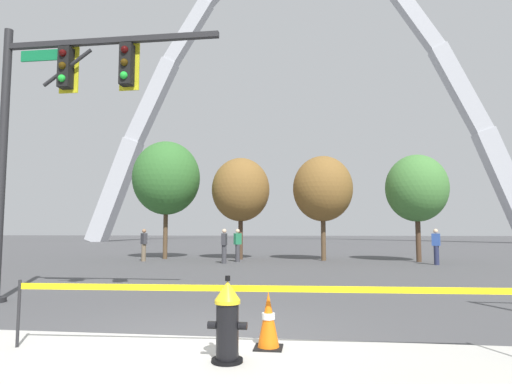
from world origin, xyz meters
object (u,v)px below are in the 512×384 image
Objects in this scene: traffic_cone_by_hydrant at (268,321)px; pedestrian_standing_center at (238,245)px; pedestrian_walking_right at (436,246)px; fire_hydrant at (228,321)px; pedestrian_near_trees at (224,246)px; traffic_signal_gantry at (53,112)px; pedestrian_walking_left at (144,245)px; monument_arch at (299,98)px.

pedestrian_standing_center is (-3.06, 15.21, 0.46)m from traffic_cone_by_hydrant.
pedestrian_standing_center is 1.00× the size of pedestrian_walking_right.
pedestrian_standing_center and pedestrian_walking_right have the same top height.
pedestrian_near_trees reaches higher than fire_hydrant.
traffic_signal_gantry is 3.77× the size of pedestrian_standing_center.
pedestrian_walking_left is at bearing 117.24° from traffic_cone_by_hydrant.
pedestrian_near_trees is (4.24, -0.90, 0.00)m from pedestrian_walking_left.
pedestrian_walking_left reaches higher than traffic_cone_by_hydrant.
fire_hydrant is 17.29m from pedestrian_walking_left.
pedestrian_standing_center is at bearing 68.20° from pedestrian_near_trees.
pedestrian_standing_center is at bearing 99.48° from fire_hydrant.
pedestrian_walking_right is at bearing 2.49° from pedestrian_near_trees.
monument_arch is (-0.64, 50.98, 18.37)m from fire_hydrant.
pedestrian_walking_left is at bearing -100.71° from monument_arch.
pedestrian_walking_right is at bearing -4.31° from pedestrian_standing_center.
traffic_signal_gantry reaches higher than pedestrian_walking_right.
pedestrian_near_trees is at bearing 103.90° from traffic_cone_by_hydrant.
traffic_signal_gantry is 0.10× the size of monument_arch.
pedestrian_standing_center is at bearing 175.69° from pedestrian_walking_right.
pedestrian_walking_left is 1.00× the size of pedestrian_walking_right.
pedestrian_standing_center is 1.18m from pedestrian_near_trees.
pedestrian_walking_right is (6.40, 15.17, 0.35)m from fire_hydrant.
monument_arch is at bearing 86.14° from pedestrian_near_trees.
monument_arch reaches higher than pedestrian_near_trees.
monument_arch is 40.54m from pedestrian_near_trees.
traffic_signal_gantry is 12.87m from pedestrian_walking_left.
traffic_cone_by_hydrant is 0.01× the size of monument_arch.
pedestrian_standing_center is (-2.65, 15.85, 0.35)m from fire_hydrant.
pedestrian_near_trees is (-2.45, -36.23, -18.02)m from monument_arch.
pedestrian_walking_right is (13.72, -0.49, 0.00)m from pedestrian_walking_left.
traffic_signal_gantry is at bearing -77.25° from pedestrian_walking_left.
pedestrian_near_trees is at bearing -111.80° from pedestrian_standing_center.
traffic_cone_by_hydrant is 14.55m from pedestrian_near_trees.
fire_hydrant is at bearing -122.77° from traffic_cone_by_hydrant.
pedestrian_near_trees is at bearing 82.45° from traffic_signal_gantry.
fire_hydrant is 0.62× the size of pedestrian_near_trees.
monument_arch reaches higher than pedestrian_walking_left.
pedestrian_walking_right is at bearing -2.04° from pedestrian_walking_left.
traffic_signal_gantry is at bearing 150.00° from traffic_cone_by_hydrant.
fire_hydrant is 54.20m from monument_arch.
monument_arch reaches higher than traffic_signal_gantry.
fire_hydrant is 0.02× the size of monument_arch.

